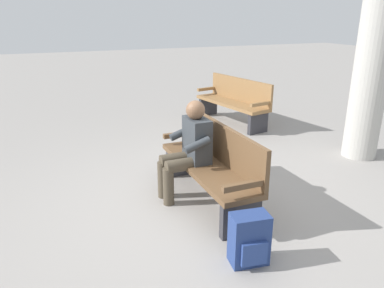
# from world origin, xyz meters

# --- Properties ---
(ground_plane) EXTENTS (40.00, 40.00, 0.00)m
(ground_plane) POSITION_xyz_m (0.00, 0.00, 0.00)
(ground_plane) COLOR gray
(bench_near) EXTENTS (1.81, 0.50, 0.90)m
(bench_near) POSITION_xyz_m (-0.00, -0.07, 0.46)
(bench_near) COLOR brown
(bench_near) RESTS_ON ground
(person_seated) EXTENTS (0.57, 0.58, 1.18)m
(person_seated) POSITION_xyz_m (0.18, 0.16, 0.63)
(person_seated) COLOR #33383D
(person_seated) RESTS_ON ground
(backpack) EXTENTS (0.29, 0.36, 0.47)m
(backpack) POSITION_xyz_m (-1.21, 0.17, 0.23)
(backpack) COLOR navy
(backpack) RESTS_ON ground
(bench_far) EXTENTS (1.85, 0.77, 0.90)m
(bench_far) POSITION_xyz_m (2.79, -1.95, 0.46)
(bench_far) COLOR olive
(bench_far) RESTS_ON ground
(support_pillar) EXTENTS (0.50, 0.50, 3.12)m
(support_pillar) POSITION_xyz_m (0.38, -2.83, 1.56)
(support_pillar) COLOR #B2AFA8
(support_pillar) RESTS_ON ground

